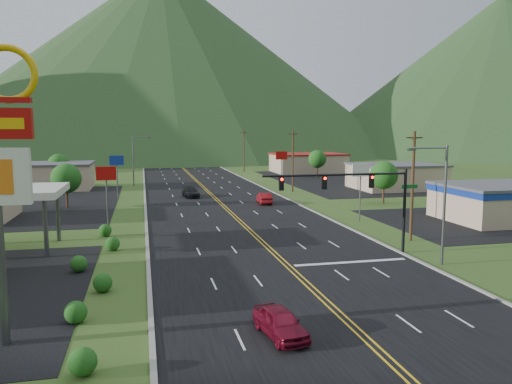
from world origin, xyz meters
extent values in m
plane|color=#284418|center=(0.00, 0.00, 0.00)|extent=(500.00, 500.00, 0.00)
cube|color=black|center=(0.00, 0.00, 0.00)|extent=(20.00, 460.00, 0.04)
cube|color=gray|center=(-10.15, 0.00, 0.00)|extent=(0.30, 460.00, 0.14)
torus|color=#F0AC0C|center=(-16.15, 2.00, 12.60)|extent=(2.62, 0.32, 2.62)
cylinder|color=black|center=(10.50, 14.00, 3.50)|extent=(0.24, 0.24, 7.00)
cylinder|color=black|center=(4.50, 14.00, 6.60)|extent=(12.00, 0.18, 0.18)
cube|color=#0C591E|center=(10.90, 14.00, 5.50)|extent=(1.40, 0.06, 0.30)
cube|color=black|center=(7.50, 14.00, 6.00)|extent=(0.35, 0.28, 1.05)
sphere|color=#FF0C05|center=(7.50, 13.82, 6.35)|extent=(0.22, 0.22, 0.22)
cube|color=black|center=(3.50, 14.00, 6.00)|extent=(0.35, 0.28, 1.05)
sphere|color=#FF0C05|center=(3.50, 13.82, 6.35)|extent=(0.22, 0.22, 0.22)
cube|color=black|center=(0.00, 14.00, 6.00)|extent=(0.35, 0.28, 1.05)
sphere|color=#FF0C05|center=(0.00, 13.82, 6.35)|extent=(0.22, 0.22, 0.22)
cylinder|color=#59595E|center=(11.50, 10.00, 4.50)|extent=(0.20, 0.20, 9.00)
cylinder|color=#59595E|center=(10.06, 10.00, 8.80)|extent=(2.88, 0.12, 0.12)
cube|color=#59595E|center=(8.62, 10.00, 8.70)|extent=(0.60, 0.25, 0.18)
cylinder|color=#59595E|center=(-12.00, 70.00, 4.50)|extent=(0.20, 0.20, 9.00)
cylinder|color=#59595E|center=(-10.56, 70.00, 8.80)|extent=(2.88, 0.12, 0.12)
cube|color=#59595E|center=(-9.12, 70.00, 8.70)|extent=(0.60, 0.25, 0.18)
cylinder|color=#59595E|center=(-18.00, 19.00, 2.50)|extent=(0.36, 0.36, 5.00)
cylinder|color=#59595E|center=(-18.00, 25.00, 2.50)|extent=(0.36, 0.36, 5.00)
cube|color=tan|center=(-28.00, 68.00, 2.10)|extent=(18.00, 11.00, 4.20)
cube|color=#4C4C51|center=(-28.00, 68.00, 4.35)|extent=(18.40, 11.40, 0.30)
cube|color=tan|center=(30.00, 25.00, 1.90)|extent=(15.00, 10.00, 3.80)
cube|color=navy|center=(30.00, 25.00, 3.45)|extent=(15.20, 10.20, 0.70)
cube|color=tan|center=(32.00, 55.00, 2.00)|extent=(14.00, 11.00, 4.00)
cube|color=#4C4C51|center=(32.00, 55.00, 4.15)|extent=(14.40, 11.40, 0.30)
cube|color=tan|center=(28.00, 90.00, 2.10)|extent=(16.00, 12.00, 4.20)
cube|color=maroon|center=(28.00, 90.00, 4.35)|extent=(16.40, 12.40, 0.30)
cylinder|color=#59595E|center=(-14.00, 30.00, 2.50)|extent=(0.16, 0.16, 5.00)
cube|color=#AE0B09|center=(-14.00, 30.00, 5.70)|extent=(2.00, 0.18, 1.40)
cylinder|color=#59595E|center=(-14.00, 52.00, 2.50)|extent=(0.16, 0.16, 5.00)
cube|color=navy|center=(-14.00, 52.00, 5.70)|extent=(2.00, 0.18, 1.40)
cylinder|color=#59595E|center=(13.00, 28.00, 2.50)|extent=(0.16, 0.16, 5.00)
cube|color=white|center=(13.00, 28.00, 5.70)|extent=(2.00, 0.18, 1.40)
cylinder|color=#59595E|center=(13.00, 60.00, 2.50)|extent=(0.16, 0.16, 5.00)
cube|color=#AE0B09|center=(13.00, 60.00, 5.70)|extent=(2.00, 0.18, 1.40)
cylinder|color=#382314|center=(-20.00, 45.00, 1.50)|extent=(0.30, 0.30, 3.00)
sphere|color=#1B4714|center=(-20.00, 45.00, 3.90)|extent=(3.84, 3.84, 3.84)
cylinder|color=#382314|center=(-25.00, 72.00, 1.50)|extent=(0.30, 0.30, 3.00)
sphere|color=#1B4714|center=(-25.00, 72.00, 3.90)|extent=(3.84, 3.84, 3.84)
cylinder|color=#382314|center=(22.00, 40.00, 1.50)|extent=(0.30, 0.30, 3.00)
sphere|color=#1B4714|center=(22.00, 40.00, 3.90)|extent=(3.84, 3.84, 3.84)
cylinder|color=#382314|center=(26.00, 78.00, 1.50)|extent=(0.30, 0.30, 3.00)
sphere|color=#1B4714|center=(26.00, 78.00, 3.90)|extent=(3.84, 3.84, 3.84)
cylinder|color=#382314|center=(13.50, 18.00, 5.00)|extent=(0.28, 0.28, 10.00)
cube|color=#382314|center=(13.50, 18.00, 9.40)|extent=(1.60, 0.12, 0.12)
cylinder|color=#382314|center=(13.50, 55.00, 5.00)|extent=(0.28, 0.28, 10.00)
cube|color=#382314|center=(13.50, 55.00, 9.40)|extent=(1.60, 0.12, 0.12)
cylinder|color=#382314|center=(13.50, 95.00, 5.00)|extent=(0.28, 0.28, 10.00)
cube|color=#382314|center=(13.50, 95.00, 9.40)|extent=(1.60, 0.12, 0.12)
cylinder|color=#382314|center=(13.50, 135.00, 5.00)|extent=(0.28, 0.28, 10.00)
cube|color=#382314|center=(13.50, 135.00, 9.40)|extent=(1.60, 0.12, 0.12)
cone|color=#1C3D1C|center=(0.00, 220.00, 42.50)|extent=(220.00, 220.00, 85.00)
cone|color=#1C3D1C|center=(147.84, 176.19, 35.00)|extent=(180.00, 180.00, 70.00)
imported|color=maroon|center=(-3.98, -0.05, 0.70)|extent=(2.29, 4.30, 1.39)
imported|color=black|center=(-3.40, 51.97, 0.72)|extent=(2.58, 5.14, 1.43)
imported|color=maroon|center=(5.83, 43.14, 0.74)|extent=(1.89, 4.60, 1.48)
camera|label=1|loc=(-10.36, -22.65, 10.13)|focal=35.00mm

